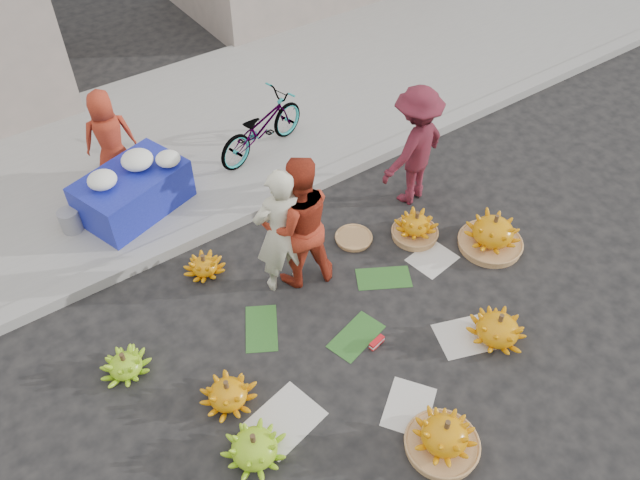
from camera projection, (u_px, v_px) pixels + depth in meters
ground at (352, 321)px, 7.05m from camera, size 80.00×80.00×0.00m
curb at (252, 210)px, 8.28m from camera, size 40.00×0.25×0.15m
sidewalk at (182, 136)px, 9.52m from camera, size 40.00×4.00×0.12m
newspaper_scatter at (398, 370)px, 6.58m from camera, size 3.20×1.80×0.00m
banana_leaves at (335, 313)px, 7.12m from camera, size 2.00×1.00×0.00m
banana_bunch_0 at (228, 393)px, 6.21m from camera, size 0.57×0.57×0.35m
banana_bunch_1 at (254, 447)px, 5.78m from camera, size 0.80×0.80×0.38m
banana_bunch_2 at (444, 437)px, 5.82m from camera, size 0.72×0.72×0.47m
banana_bunch_3 at (498, 328)px, 6.75m from camera, size 0.77×0.77×0.40m
banana_bunch_4 at (493, 233)px, 7.74m from camera, size 0.84×0.84×0.52m
banana_bunch_5 at (416, 227)px, 7.91m from camera, size 0.58×0.58×0.41m
banana_bunch_6 at (125, 365)px, 6.47m from camera, size 0.58×0.58×0.31m
banana_bunch_7 at (204, 265)px, 7.50m from camera, size 0.52×0.52×0.29m
basket_spare at (354, 238)px, 7.96m from camera, size 0.59×0.59×0.05m
incense_stack at (377, 343)px, 6.78m from camera, size 0.20×0.10×0.08m
vendor_cream at (281, 232)px, 6.86m from camera, size 0.69×0.53×1.69m
vendor_red at (298, 223)px, 6.94m from camera, size 0.99×0.86×1.72m
man_striped at (415, 147)px, 8.00m from camera, size 1.19×0.82×1.69m
flower_table at (133, 189)px, 8.01m from camera, size 1.55×1.22×0.79m
grey_bucket at (70, 221)px, 7.84m from camera, size 0.26×0.26×0.30m
flower_vendor at (109, 138)px, 8.22m from camera, size 0.74×0.57×1.36m
bicycle at (261, 127)px, 8.85m from camera, size 0.95×1.69×0.84m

